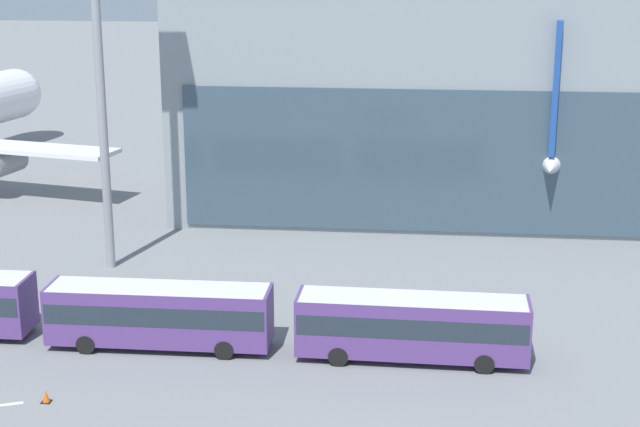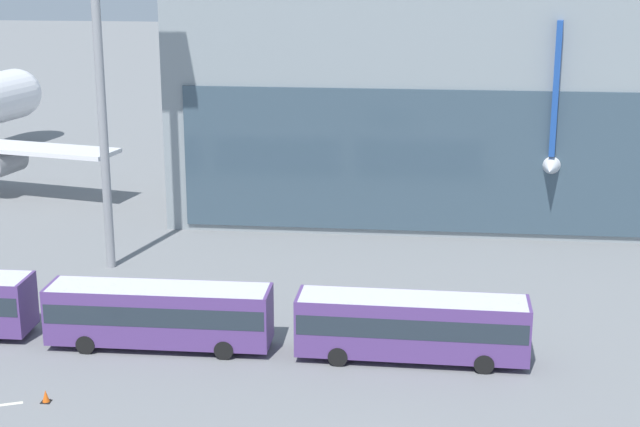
% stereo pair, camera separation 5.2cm
% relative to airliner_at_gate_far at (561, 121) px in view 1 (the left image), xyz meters
% --- Properties ---
extents(airliner_at_gate_far, '(41.96, 41.83, 15.47)m').
position_rel_airliner_at_gate_far_xyz_m(airliner_at_gate_far, '(0.00, 0.00, 0.00)').
color(airliner_at_gate_far, white).
rests_on(airliner_at_gate_far, ground_plane).
extents(shuttle_bus_1, '(11.70, 2.77, 3.33)m').
position_rel_airliner_at_gate_far_xyz_m(shuttle_bus_1, '(-25.40, -39.04, -3.59)').
color(shuttle_bus_1, '#56387A').
rests_on(shuttle_bus_1, ground_plane).
extents(shuttle_bus_2, '(11.73, 2.88, 3.33)m').
position_rel_airliner_at_gate_far_xyz_m(shuttle_bus_2, '(-12.29, -39.28, -3.59)').
color(shuttle_bus_2, '#56387A').
rests_on(shuttle_bus_2, ground_plane).
extents(traffic_cone_0, '(0.45, 0.45, 0.60)m').
position_rel_airliner_at_gate_far_xyz_m(traffic_cone_0, '(-29.02, -45.84, -5.25)').
color(traffic_cone_0, black).
rests_on(traffic_cone_0, ground_plane).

